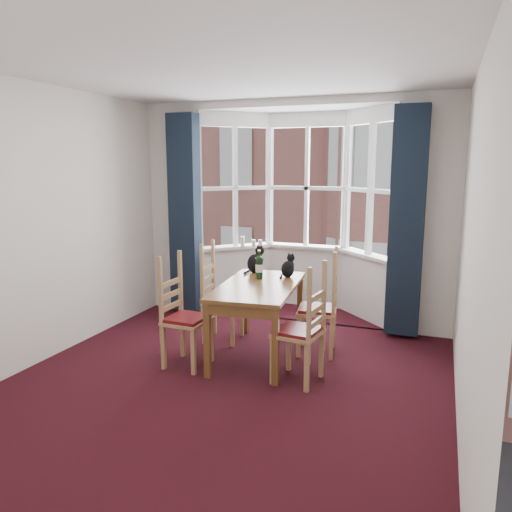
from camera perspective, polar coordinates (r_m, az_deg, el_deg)
The scene contains 22 objects.
floor at distance 4.66m, azimuth -4.36°, elevation -15.11°, with size 4.50×4.50×0.00m, color black.
ceiling at distance 4.27m, azimuth -4.92°, elevation 21.11°, with size 4.50×4.50×0.00m, color white.
wall_left at distance 5.40m, azimuth -24.26°, elevation 3.09°, with size 4.50×4.50×0.00m, color silver.
wall_right at distance 3.86m, azimuth 23.40°, elevation 0.52°, with size 4.50×4.50×0.00m, color silver.
wall_back_pier_left at distance 6.99m, azimuth -9.10°, elevation 5.36°, with size 0.70×0.12×2.80m, color silver.
wall_back_pier_right at distance 6.08m, azimuth 19.16°, elevation 4.17°, with size 0.70×0.12×2.80m, color silver.
bay_window at distance 6.82m, azimuth 5.26°, elevation 5.33°, with size 2.76×0.94×2.80m.
curtain_left at distance 6.72m, azimuth -8.13°, elevation 4.77°, with size 0.38×0.22×2.60m, color #15202F.
curtain_right at distance 5.92m, azimuth 16.86°, elevation 3.65°, with size 0.38×0.22×2.60m, color #15202F.
dining_table at distance 5.21m, azimuth 0.28°, elevation -4.30°, with size 0.90×1.49×0.78m.
chair_left_near at distance 5.11m, azimuth -8.76°, elevation -7.15°, with size 0.42×0.44×0.92m.
chair_left_far at distance 5.77m, azimuth -4.65°, elevation -4.99°, with size 0.44×0.45×0.92m.
chair_right_near at distance 4.65m, azimuth 5.85°, elevation -8.87°, with size 0.45×0.47×0.92m.
chair_right_far at distance 5.38m, azimuth 7.95°, elevation -6.22°, with size 0.46×0.48×0.92m.
cat_left at distance 5.73m, azimuth -0.04°, elevation -0.66°, with size 0.25×0.28×0.33m.
cat_right at distance 5.52m, azimuth 3.69°, elevation -1.34°, with size 0.18×0.22×0.27m.
wine_bottle at distance 5.41m, azimuth 0.37°, elevation -1.18°, with size 0.08×0.08×0.32m.
candle_tall at distance 6.99m, azimuth -1.56°, elevation 1.69°, with size 0.06×0.06×0.14m, color white.
candle_short at distance 6.97m, azimuth -0.28°, elevation 1.48°, with size 0.06×0.06×0.10m, color white.
candle_extra at distance 6.95m, azimuth 0.50°, elevation 1.47°, with size 0.05×0.05×0.10m, color white.
street at distance 36.97m, azimuth 17.24°, elevation -2.47°, with size 80.00×80.00×0.00m, color #333335.
tenement_building at distance 17.91m, azimuth 14.95°, elevation 8.85°, with size 18.40×7.80×15.20m.
Camera 1 is at (1.79, -3.80, 2.01)m, focal length 35.00 mm.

